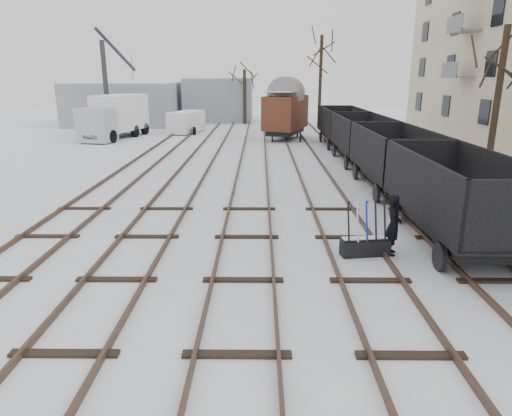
# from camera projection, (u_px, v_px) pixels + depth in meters

# --- Properties ---
(ground) EXTENTS (120.00, 120.00, 0.00)m
(ground) POSITION_uv_depth(u_px,v_px,m) (243.00, 281.00, 10.77)
(ground) COLOR white
(ground) RESTS_ON ground
(tracks) EXTENTS (13.90, 52.00, 0.16)m
(tracks) POSITION_uv_depth(u_px,v_px,m) (253.00, 167.00, 23.89)
(tracks) COLOR black
(tracks) RESTS_ON ground
(shed_left) EXTENTS (10.00, 8.00, 4.10)m
(shed_left) POSITION_uv_depth(u_px,v_px,m) (124.00, 104.00, 44.89)
(shed_left) COLOR gray
(shed_left) RESTS_ON ground
(shed_right) EXTENTS (7.00, 6.00, 4.50)m
(shed_right) POSITION_uv_depth(u_px,v_px,m) (219.00, 99.00, 48.59)
(shed_right) COLOR gray
(shed_right) RESTS_ON ground
(ground_frame) EXTENTS (1.35, 0.60, 1.49)m
(ground_frame) POSITION_uv_depth(u_px,v_px,m) (365.00, 245.00, 12.26)
(ground_frame) COLOR black
(ground_frame) RESTS_ON ground
(worker) EXTENTS (0.53, 0.68, 1.65)m
(worker) POSITION_uv_depth(u_px,v_px,m) (394.00, 225.00, 12.20)
(worker) COLOR black
(worker) RESTS_ON ground
(freight_wagon_a) EXTENTS (2.51, 6.27, 2.56)m
(freight_wagon_a) POSITION_uv_depth(u_px,v_px,m) (456.00, 210.00, 13.03)
(freight_wagon_a) COLOR black
(freight_wagon_a) RESTS_ON ground
(freight_wagon_b) EXTENTS (2.51, 6.27, 2.56)m
(freight_wagon_b) POSITION_uv_depth(u_px,v_px,m) (393.00, 167.00, 19.18)
(freight_wagon_b) COLOR black
(freight_wagon_b) RESTS_ON ground
(freight_wagon_c) EXTENTS (2.51, 6.27, 2.56)m
(freight_wagon_c) POSITION_uv_depth(u_px,v_px,m) (361.00, 145.00, 25.32)
(freight_wagon_c) COLOR black
(freight_wagon_c) RESTS_ON ground
(freight_wagon_d) EXTENTS (2.51, 6.27, 2.56)m
(freight_wagon_d) POSITION_uv_depth(u_px,v_px,m) (341.00, 131.00, 31.47)
(freight_wagon_d) COLOR black
(freight_wagon_d) RESTS_ON ground
(box_van_wagon) EXTENTS (3.97, 5.27, 3.59)m
(box_van_wagon) POSITION_uv_depth(u_px,v_px,m) (286.00, 111.00, 34.37)
(box_van_wagon) COLOR black
(box_van_wagon) RESTS_ON ground
(lorry) EXTENTS (3.43, 7.48, 3.26)m
(lorry) POSITION_uv_depth(u_px,v_px,m) (115.00, 116.00, 34.93)
(lorry) COLOR black
(lorry) RESTS_ON ground
(panel_van) EXTENTS (2.84, 4.41, 1.80)m
(panel_van) POSITION_uv_depth(u_px,v_px,m) (186.00, 122.00, 38.50)
(panel_van) COLOR white
(panel_van) RESTS_ON ground
(crane) EXTENTS (2.24, 5.08, 8.54)m
(crane) POSITION_uv_depth(u_px,v_px,m) (108.00, 105.00, 39.77)
(crane) COLOR #2B2B30
(crane) RESTS_ON ground
(tree_near) EXTENTS (0.30, 0.30, 6.81)m
(tree_near) POSITION_uv_depth(u_px,v_px,m) (497.00, 105.00, 20.67)
(tree_near) COLOR black
(tree_near) RESTS_ON ground
(tree_far_left) EXTENTS (0.30, 0.30, 5.30)m
(tree_far_left) POSITION_uv_depth(u_px,v_px,m) (245.00, 97.00, 45.43)
(tree_far_left) COLOR black
(tree_far_left) RESTS_ON ground
(tree_far_right) EXTENTS (0.30, 0.30, 8.18)m
(tree_far_right) POSITION_uv_depth(u_px,v_px,m) (320.00, 82.00, 41.55)
(tree_far_right) COLOR black
(tree_far_right) RESTS_ON ground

